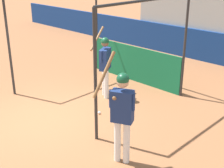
# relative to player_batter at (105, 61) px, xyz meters

# --- Properties ---
(ground_plane) EXTENTS (60.00, 60.00, 0.00)m
(ground_plane) POSITION_rel_player_batter_xyz_m (-0.08, -2.09, -1.06)
(ground_plane) COLOR #935B38
(outfield_wall) EXTENTS (24.00, 0.12, 1.21)m
(outfield_wall) POSITION_rel_player_batter_xyz_m (-0.08, 5.16, -0.46)
(outfield_wall) COLOR navy
(outfield_wall) RESTS_ON ground
(bleacher_section) EXTENTS (5.95, 4.00, 3.29)m
(bleacher_section) POSITION_rel_player_batter_xyz_m (-0.08, 7.22, 0.57)
(bleacher_section) COLOR #9E9E99
(bleacher_section) RESTS_ON ground
(batting_cage) EXTENTS (3.66, 3.43, 2.91)m
(batting_cage) POSITION_rel_player_batter_xyz_m (-0.25, 0.94, 0.16)
(batting_cage) COLOR #282828
(batting_cage) RESTS_ON ground
(player_batter) EXTENTS (0.78, 0.76, 1.93)m
(player_batter) POSITION_rel_player_batter_xyz_m (0.00, 0.00, 0.00)
(player_batter) COLOR white
(player_batter) RESTS_ON ground
(player_waiting) EXTENTS (0.62, 0.62, 2.17)m
(player_waiting) POSITION_rel_player_batter_xyz_m (2.51, -2.01, 0.06)
(player_waiting) COLOR white
(player_waiting) RESTS_ON ground
(baseball) EXTENTS (0.07, 0.07, 0.07)m
(baseball) POSITION_rel_player_batter_xyz_m (0.72, -0.91, -1.03)
(baseball) COLOR white
(baseball) RESTS_ON ground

